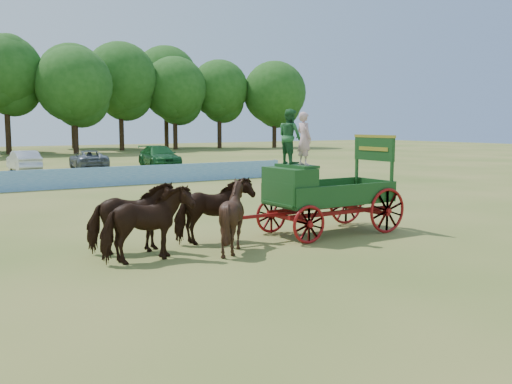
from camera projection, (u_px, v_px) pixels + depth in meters
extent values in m
plane|color=olive|center=(284.00, 251.00, 15.04)|extent=(160.00, 160.00, 0.00)
imported|color=black|center=(147.00, 224.00, 13.75)|extent=(2.26, 1.14, 1.86)
imported|color=black|center=(131.00, 218.00, 14.68)|extent=(2.33, 1.35, 1.86)
imported|color=black|center=(233.00, 216.00, 15.01)|extent=(1.89, 1.73, 1.86)
imported|color=black|center=(214.00, 211.00, 15.94)|extent=(2.22, 1.05, 1.86)
cube|color=maroon|center=(289.00, 218.00, 16.67)|extent=(0.12, 2.00, 0.12)
cube|color=maroon|center=(366.00, 210.00, 18.25)|extent=(0.12, 2.00, 0.12)
cube|color=maroon|center=(341.00, 212.00, 16.98)|extent=(3.80, 0.10, 0.12)
cube|color=maroon|center=(318.00, 208.00, 17.91)|extent=(3.80, 0.10, 0.12)
cube|color=maroon|center=(263.00, 216.00, 16.18)|extent=(2.80, 0.09, 0.09)
cube|color=#1D4D19|center=(329.00, 201.00, 17.41)|extent=(3.80, 1.80, 0.10)
cube|color=#1D4D19|center=(349.00, 194.00, 16.64)|extent=(3.80, 0.06, 0.55)
cube|color=#1D4D19|center=(312.00, 188.00, 18.12)|extent=(3.80, 0.06, 0.55)
cube|color=#1D4D19|center=(375.00, 188.00, 18.37)|extent=(0.06, 1.80, 0.55)
cube|color=#1D4D19|center=(289.00, 186.00, 16.56)|extent=(0.85, 1.70, 1.05)
cube|color=#1D4D19|center=(297.00, 166.00, 16.62)|extent=(0.55, 1.50, 0.08)
cube|color=#1D4D19|center=(279.00, 193.00, 16.38)|extent=(0.10, 1.60, 0.65)
cube|color=#1D4D19|center=(284.00, 203.00, 16.51)|extent=(0.55, 1.60, 0.06)
cube|color=#1D4D19|center=(392.00, 169.00, 17.57)|extent=(0.08, 0.08, 1.80)
cube|color=#1D4D19|center=(357.00, 166.00, 18.92)|extent=(0.08, 0.08, 1.80)
cube|color=#1D4D19|center=(374.00, 149.00, 18.18)|extent=(0.07, 1.75, 0.75)
cube|color=gold|center=(374.00, 136.00, 18.13)|extent=(0.08, 1.80, 0.09)
cube|color=gold|center=(373.00, 149.00, 18.16)|extent=(0.02, 1.30, 0.12)
torus|color=maroon|center=(309.00, 225.00, 15.88)|extent=(1.09, 0.09, 1.09)
torus|color=maroon|center=(271.00, 215.00, 17.48)|extent=(1.09, 0.09, 1.09)
torus|color=maroon|center=(387.00, 211.00, 17.44)|extent=(1.39, 0.09, 1.39)
torus|color=maroon|center=(346.00, 203.00, 19.04)|extent=(1.39, 0.09, 1.39)
imported|color=#CD9DA2|center=(304.00, 139.00, 16.23)|extent=(0.36, 0.55, 1.52)
imported|color=#256330|center=(290.00, 136.00, 16.82)|extent=(0.61, 0.79, 1.62)
cube|color=#2173B7|center=(71.00, 178.00, 29.61)|extent=(26.00, 0.08, 1.05)
imported|color=silver|center=(24.00, 161.00, 40.29)|extent=(1.72, 4.54, 1.48)
imported|color=slate|center=(89.00, 159.00, 42.76)|extent=(2.76, 5.17, 1.38)
imported|color=#144C1E|center=(159.00, 156.00, 44.49)|extent=(2.91, 5.88, 1.64)
cylinder|color=#382314|center=(8.00, 132.00, 62.86)|extent=(0.60, 0.60, 4.94)
sphere|color=#1C4A13|center=(5.00, 71.00, 62.08)|extent=(8.00, 8.00, 8.00)
cylinder|color=#382314|center=(76.00, 135.00, 64.15)|extent=(0.60, 0.60, 4.20)
sphere|color=#1C4A13|center=(74.00, 84.00, 63.48)|extent=(8.47, 8.47, 8.47)
cylinder|color=#382314|center=(122.00, 131.00, 72.12)|extent=(0.60, 0.60, 4.91)
sphere|color=#1C4A13|center=(120.00, 78.00, 71.34)|extent=(9.06, 9.06, 9.06)
cylinder|color=#382314|center=(175.00, 133.00, 75.87)|extent=(0.60, 0.60, 4.35)
sphere|color=#1C4A13|center=(175.00, 88.00, 75.18)|extent=(8.40, 8.40, 8.40)
cylinder|color=#382314|center=(219.00, 132.00, 79.50)|extent=(0.60, 0.60, 4.45)
sphere|color=#1C4A13|center=(219.00, 89.00, 78.79)|extent=(7.99, 7.99, 7.99)
cylinder|color=#382314|center=(274.00, 133.00, 81.07)|extent=(0.60, 0.60, 4.21)
sphere|color=#1C4A13|center=(274.00, 93.00, 80.40)|extent=(8.86, 8.86, 8.86)
cylinder|color=#382314|center=(74.00, 129.00, 78.37)|extent=(0.60, 0.60, 5.21)
sphere|color=#1C4A13|center=(72.00, 78.00, 77.54)|extent=(9.33, 9.33, 9.33)
cylinder|color=#382314|center=(166.00, 129.00, 80.70)|extent=(0.60, 0.60, 5.28)
sphere|color=#1C4A13|center=(165.00, 78.00, 79.86)|extent=(9.07, 9.07, 9.07)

